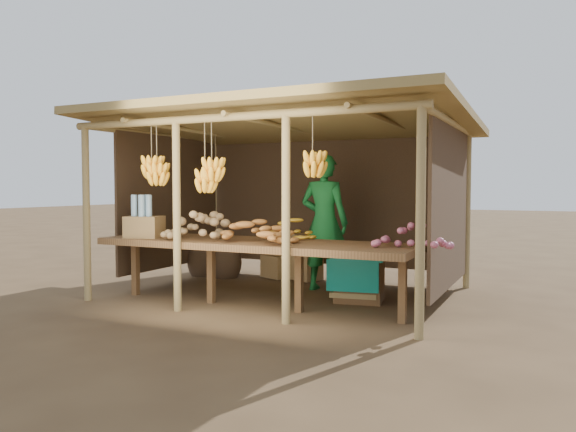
% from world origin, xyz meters
% --- Properties ---
extents(ground, '(60.00, 60.00, 0.00)m').
position_xyz_m(ground, '(0.00, 0.00, 0.00)').
color(ground, brown).
rests_on(ground, ground).
extents(stall_structure, '(4.70, 3.50, 2.43)m').
position_xyz_m(stall_structure, '(-0.01, -0.10, 1.90)').
color(stall_structure, '#A18753').
rests_on(stall_structure, ground).
extents(counter, '(3.90, 1.05, 0.80)m').
position_xyz_m(counter, '(0.00, -0.95, 0.74)').
color(counter, brown).
rests_on(counter, ground).
extents(potato_heap, '(1.12, 0.77, 0.37)m').
position_xyz_m(potato_heap, '(-0.58, -1.08, 0.98)').
color(potato_heap, '#93744C').
rests_on(potato_heap, counter).
extents(sweet_potato_heap, '(1.11, 0.86, 0.36)m').
position_xyz_m(sweet_potato_heap, '(0.09, -1.10, 0.98)').
color(sweet_potato_heap, '#A6652A').
rests_on(sweet_potato_heap, counter).
extents(onion_heap, '(0.83, 0.57, 0.35)m').
position_xyz_m(onion_heap, '(1.90, -0.91, 0.98)').
color(onion_heap, '#C15E76').
rests_on(onion_heap, counter).
extents(banana_pile, '(0.55, 0.36, 0.34)m').
position_xyz_m(banana_pile, '(0.29, -0.55, 0.97)').
color(banana_pile, gold).
rests_on(banana_pile, counter).
extents(tomato_basin, '(0.42, 0.42, 0.22)m').
position_xyz_m(tomato_basin, '(-1.90, -0.53, 0.89)').
color(tomato_basin, navy).
rests_on(tomato_basin, counter).
extents(bottle_box, '(0.50, 0.44, 0.54)m').
position_xyz_m(bottle_box, '(-1.45, -1.18, 1.01)').
color(bottle_box, olive).
rests_on(bottle_box, counter).
extents(vendor, '(0.71, 0.49, 1.90)m').
position_xyz_m(vendor, '(0.35, 0.43, 0.95)').
color(vendor, '#17692B').
rests_on(vendor, ground).
extents(tarp_crate, '(0.72, 0.65, 0.76)m').
position_xyz_m(tarp_crate, '(1.02, -0.06, 0.31)').
color(tarp_crate, brown).
rests_on(tarp_crate, ground).
extents(carton_stack, '(1.02, 0.50, 0.70)m').
position_xyz_m(carton_stack, '(-0.37, 1.06, 0.31)').
color(carton_stack, olive).
rests_on(carton_stack, ground).
extents(burlap_sacks, '(0.94, 0.49, 0.67)m').
position_xyz_m(burlap_sacks, '(-1.69, 0.78, 0.29)').
color(burlap_sacks, '#4C3623').
rests_on(burlap_sacks, ground).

